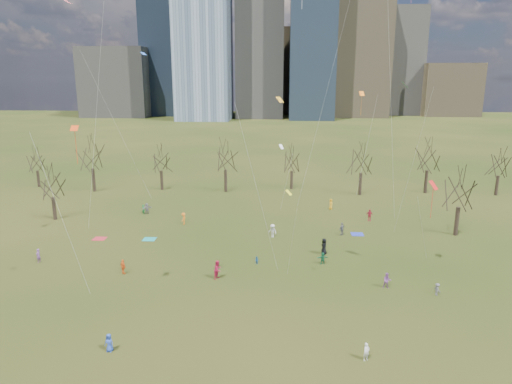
{
  "coord_description": "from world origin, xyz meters",
  "views": [
    {
      "loc": [
        2.77,
        -40.2,
        20.02
      ],
      "look_at": [
        0.0,
        12.0,
        7.0
      ],
      "focal_mm": 32.0,
      "sensor_mm": 36.0,
      "label": 1
    }
  ],
  "objects_px": {
    "blanket_navy": "(357,234)",
    "person_0": "(109,343)",
    "blanket_teal": "(149,239)",
    "blanket_crimson": "(100,239)",
    "person_1": "(366,352)",
    "person_4": "(123,267)",
    "person_2": "(218,270)"
  },
  "relations": [
    {
      "from": "person_2",
      "to": "person_4",
      "type": "xyz_separation_m",
      "value": [
        -10.12,
        0.65,
        -0.19
      ]
    },
    {
      "from": "blanket_navy",
      "to": "blanket_crimson",
      "type": "distance_m",
      "value": 33.62
    },
    {
      "from": "person_2",
      "to": "person_4",
      "type": "distance_m",
      "value": 10.14
    },
    {
      "from": "blanket_navy",
      "to": "person_2",
      "type": "xyz_separation_m",
      "value": [
        -16.59,
        -14.68,
        0.98
      ]
    },
    {
      "from": "person_1",
      "to": "person_2",
      "type": "height_order",
      "value": "person_2"
    },
    {
      "from": "person_1",
      "to": "person_4",
      "type": "relative_size",
      "value": 0.86
    },
    {
      "from": "blanket_teal",
      "to": "blanket_crimson",
      "type": "distance_m",
      "value": 6.47
    },
    {
      "from": "blanket_teal",
      "to": "blanket_crimson",
      "type": "height_order",
      "value": "same"
    },
    {
      "from": "person_1",
      "to": "person_2",
      "type": "xyz_separation_m",
      "value": [
        -12.7,
        13.37,
        0.29
      ]
    },
    {
      "from": "blanket_teal",
      "to": "person_2",
      "type": "height_order",
      "value": "person_2"
    },
    {
      "from": "blanket_navy",
      "to": "person_2",
      "type": "distance_m",
      "value": 22.17
    },
    {
      "from": "blanket_crimson",
      "to": "person_4",
      "type": "bearing_deg",
      "value": -57.33
    },
    {
      "from": "blanket_teal",
      "to": "person_0",
      "type": "distance_m",
      "value": 24.87
    },
    {
      "from": "person_0",
      "to": "person_2",
      "type": "height_order",
      "value": "person_2"
    },
    {
      "from": "blanket_navy",
      "to": "person_2",
      "type": "bearing_deg",
      "value": -138.51
    },
    {
      "from": "blanket_crimson",
      "to": "person_2",
      "type": "relative_size",
      "value": 0.81
    },
    {
      "from": "blanket_crimson",
      "to": "blanket_teal",
      "type": "bearing_deg",
      "value": 1.36
    },
    {
      "from": "person_0",
      "to": "person_1",
      "type": "relative_size",
      "value": 1.03
    },
    {
      "from": "blanket_navy",
      "to": "person_1",
      "type": "height_order",
      "value": "person_1"
    },
    {
      "from": "blanket_teal",
      "to": "person_1",
      "type": "bearing_deg",
      "value": -46.91
    },
    {
      "from": "blanket_teal",
      "to": "blanket_crimson",
      "type": "xyz_separation_m",
      "value": [
        -6.47,
        -0.15,
        0.0
      ]
    },
    {
      "from": "person_4",
      "to": "person_0",
      "type": "bearing_deg",
      "value": 145.44
    },
    {
      "from": "blanket_crimson",
      "to": "person_0",
      "type": "bearing_deg",
      "value": -66.92
    },
    {
      "from": "blanket_teal",
      "to": "blanket_navy",
      "type": "height_order",
      "value": "same"
    },
    {
      "from": "blanket_navy",
      "to": "person_4",
      "type": "height_order",
      "value": "person_4"
    },
    {
      "from": "blanket_navy",
      "to": "person_0",
      "type": "relative_size",
      "value": 1.12
    },
    {
      "from": "person_1",
      "to": "person_2",
      "type": "distance_m",
      "value": 18.44
    },
    {
      "from": "blanket_teal",
      "to": "person_1",
      "type": "relative_size",
      "value": 1.15
    },
    {
      "from": "blanket_navy",
      "to": "person_0",
      "type": "distance_m",
      "value": 36.21
    },
    {
      "from": "person_1",
      "to": "person_4",
      "type": "bearing_deg",
      "value": 117.24
    },
    {
      "from": "person_0",
      "to": "person_2",
      "type": "relative_size",
      "value": 0.72
    },
    {
      "from": "person_2",
      "to": "blanket_teal",
      "type": "bearing_deg",
      "value": 65.53
    }
  ]
}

